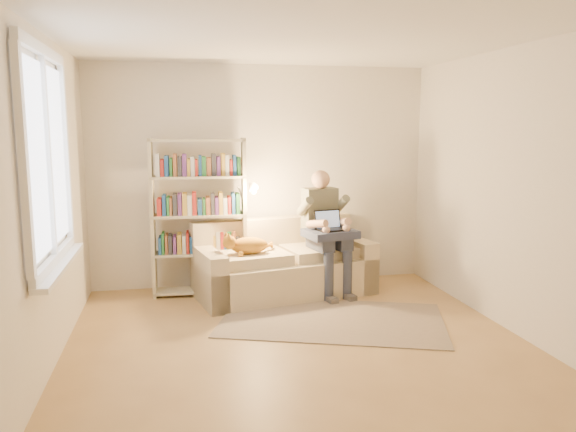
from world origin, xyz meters
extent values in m
plane|color=#9A7746|center=(0.00, 0.00, 0.00)|extent=(4.50, 4.50, 0.00)
cube|color=white|center=(0.00, 0.00, 2.60)|extent=(4.00, 4.50, 0.02)
cube|color=silver|center=(-2.00, 0.00, 1.30)|extent=(0.02, 4.50, 2.60)
cube|color=silver|center=(2.00, 0.00, 1.30)|extent=(0.02, 4.50, 2.60)
cube|color=silver|center=(0.00, 2.25, 1.30)|extent=(4.00, 0.02, 2.60)
cube|color=silver|center=(0.00, -2.25, 1.30)|extent=(4.00, 0.02, 2.60)
plane|color=white|center=(-1.97, 0.20, 1.65)|extent=(0.00, 1.50, 1.50)
cube|color=white|center=(-1.96, 0.20, 2.44)|extent=(0.05, 1.50, 0.08)
cube|color=white|center=(-1.96, 0.20, 0.86)|extent=(0.05, 1.50, 0.08)
cube|color=white|center=(-1.96, 0.20, 1.65)|extent=(0.04, 0.05, 1.50)
cube|color=white|center=(-1.92, 0.20, 0.81)|extent=(0.12, 1.52, 0.04)
cube|color=beige|center=(0.17, 1.70, 0.21)|extent=(2.09, 1.26, 0.41)
cube|color=beige|center=(0.10, 2.04, 0.62)|extent=(1.96, 0.59, 0.42)
cube|color=beige|center=(-0.69, 1.52, 0.29)|extent=(0.37, 0.90, 0.59)
cube|color=beige|center=(1.03, 1.88, 0.29)|extent=(0.37, 0.90, 0.59)
cube|color=beige|center=(-0.25, 1.56, 0.47)|extent=(0.93, 0.74, 0.12)
cube|color=beige|center=(0.61, 1.74, 0.47)|extent=(0.93, 0.74, 0.12)
cube|color=#6A6C58|center=(0.61, 1.82, 0.93)|extent=(0.42, 0.28, 0.53)
sphere|color=tan|center=(0.61, 1.80, 1.29)|extent=(0.21, 0.21, 0.21)
cube|color=#313645|center=(0.54, 1.55, 0.61)|extent=(0.24, 0.45, 0.16)
cube|color=#313645|center=(0.77, 1.60, 0.61)|extent=(0.24, 0.45, 0.16)
cylinder|color=#313645|center=(0.59, 1.34, 0.27)|extent=(0.11, 0.11, 0.55)
cylinder|color=#313645|center=(0.81, 1.39, 0.27)|extent=(0.11, 0.11, 0.55)
ellipsoid|color=gold|center=(-0.24, 1.53, 0.62)|extent=(0.44, 0.29, 0.18)
sphere|color=gold|center=(-0.46, 1.45, 0.68)|extent=(0.14, 0.14, 0.14)
cylinder|color=gold|center=(-0.04, 1.62, 0.58)|extent=(0.20, 0.08, 0.06)
cube|color=#2A314A|center=(0.64, 1.55, 0.71)|extent=(0.61, 0.54, 0.09)
cube|color=black|center=(0.65, 1.52, 0.76)|extent=(0.36, 0.28, 0.02)
cube|color=black|center=(0.63, 1.62, 0.86)|extent=(0.32, 0.12, 0.21)
plane|color=#8CA5CC|center=(0.63, 1.62, 0.86)|extent=(0.30, 0.12, 0.28)
cube|color=beige|center=(-1.27, 1.92, 0.88)|extent=(0.05, 0.27, 1.77)
cube|color=beige|center=(-0.26, 1.88, 0.88)|extent=(0.05, 0.27, 1.77)
cube|color=beige|center=(-0.76, 1.90, 0.05)|extent=(1.06, 0.31, 0.03)
cube|color=beige|center=(-0.76, 1.90, 0.48)|extent=(1.06, 0.31, 0.03)
cube|color=beige|center=(-0.76, 1.90, 0.91)|extent=(1.06, 0.31, 0.03)
cube|color=beige|center=(-0.76, 1.90, 1.34)|extent=(1.06, 0.31, 0.03)
cube|color=beige|center=(-0.76, 1.90, 1.74)|extent=(1.06, 0.31, 0.03)
cube|color=#995933|center=(-0.76, 1.90, 0.60)|extent=(0.91, 0.25, 0.21)
cube|color=#333338|center=(-0.76, 1.90, 1.03)|extent=(0.91, 0.25, 0.21)
cube|color=#66337F|center=(-0.76, 1.90, 1.46)|extent=(0.91, 0.25, 0.21)
cylinder|color=silver|center=(-0.33, 1.88, 0.94)|extent=(0.10, 0.10, 0.04)
cone|color=silver|center=(-0.19, 1.76, 1.21)|extent=(0.12, 0.14, 0.15)
cube|color=gray|center=(0.46, 0.73, 0.01)|extent=(2.46, 1.93, 0.01)
camera|label=1|loc=(-1.04, -4.35, 1.87)|focal=35.00mm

